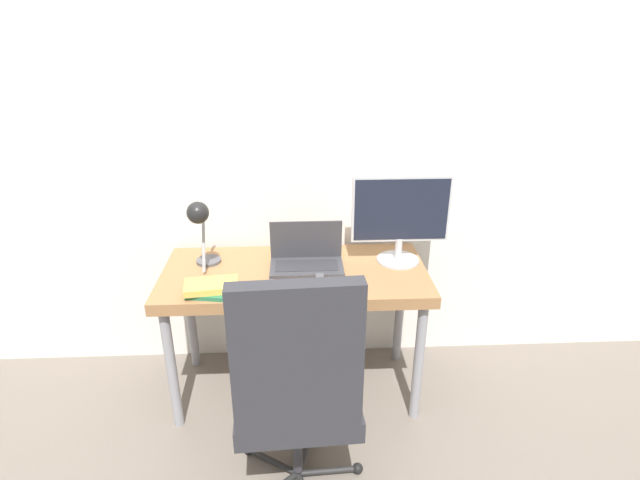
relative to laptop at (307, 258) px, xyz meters
name	(u,v)px	position (x,y,z in m)	size (l,w,h in m)	color
ground_plane	(298,428)	(-0.06, -0.35, -0.79)	(12.00, 12.00, 0.00)	#70665B
wall_back	(292,145)	(-0.06, 0.32, 0.51)	(8.00, 0.05, 2.60)	silver
desk	(295,284)	(-0.06, -0.05, -0.12)	(1.34, 0.61, 0.74)	#996B42
laptop	(307,258)	(0.00, 0.00, 0.00)	(0.37, 0.21, 0.23)	#38383D
monitor	(401,216)	(0.48, 0.04, 0.20)	(0.50, 0.22, 0.46)	#B7B7BC
desk_lamp	(200,223)	(-0.51, -0.05, 0.22)	(0.13, 0.26, 0.38)	#4C4C51
office_chair	(296,383)	(-0.06, -0.75, -0.18)	(0.56, 0.57, 1.12)	black
book_stack	(211,287)	(-0.45, -0.25, -0.02)	(0.26, 0.20, 0.05)	#286B47
tv_remote	(272,289)	(-0.17, -0.25, -0.04)	(0.07, 0.16, 0.02)	#4C4C51
media_remote	(320,283)	(0.06, -0.20, -0.04)	(0.04, 0.16, 0.02)	#4C4C51
game_controller	(205,287)	(-0.48, -0.23, -0.03)	(0.14, 0.10, 0.04)	white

